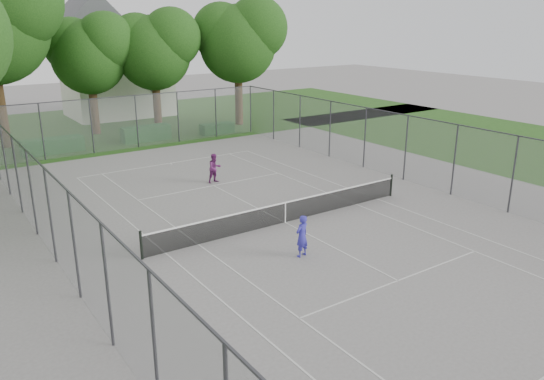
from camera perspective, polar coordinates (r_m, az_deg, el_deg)
ground at (r=22.66m, az=1.43°, el=-3.53°), size 120.00×120.00×0.00m
grass_far at (r=45.57m, az=-18.21°, el=6.54°), size 60.00×20.00×0.00m
court_markings at (r=22.65m, az=1.43°, el=-3.52°), size 11.03×23.83×0.01m
tennis_net at (r=22.47m, az=1.44°, el=-2.32°), size 12.87×0.10×1.10m
perimeter_fence at (r=22.06m, az=1.47°, el=0.85°), size 18.08×34.08×3.52m
tree_far_midleft at (r=41.83m, az=-19.02°, el=13.97°), size 6.17×5.64×8.87m
tree_far_midright at (r=42.10m, az=-12.51°, el=14.82°), size 6.40×5.84×9.19m
tree_far_right at (r=43.50m, az=-3.56°, el=16.07°), size 7.00×6.39×10.06m
hedge_left at (r=37.26m, az=-22.54°, el=4.44°), size 3.82×1.15×0.96m
hedge_mid at (r=38.93m, az=-13.38°, el=5.95°), size 3.44×0.98×1.08m
hedge_right at (r=40.69m, az=-5.94°, el=6.61°), size 2.56×0.94×0.77m
house at (r=49.93m, az=-16.43°, el=12.50°), size 8.37×6.48×10.41m
girl_player at (r=19.29m, az=3.23°, el=-4.97°), size 0.65×0.50×1.58m
woman_player at (r=28.15m, az=-6.18°, el=2.36°), size 0.82×0.67×1.57m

